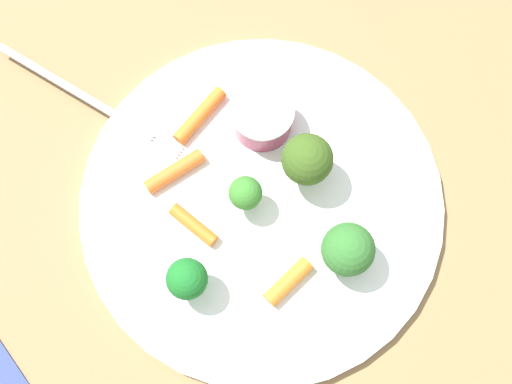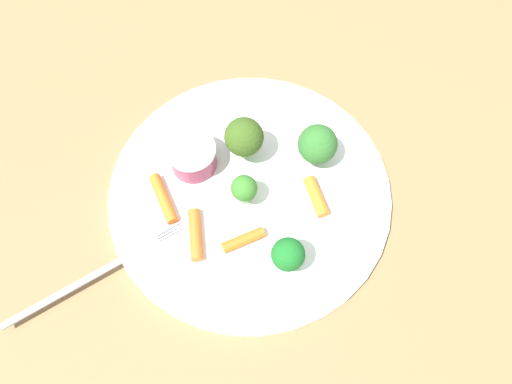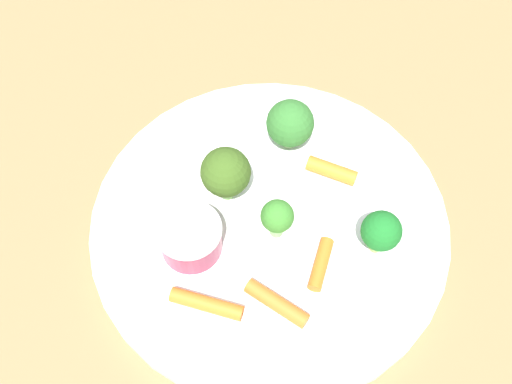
# 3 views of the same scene
# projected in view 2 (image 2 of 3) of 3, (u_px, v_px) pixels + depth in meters

# --- Properties ---
(ground_plane) EXTENTS (2.40, 2.40, 0.00)m
(ground_plane) POSITION_uv_depth(u_px,v_px,m) (250.00, 194.00, 0.52)
(ground_plane) COLOR olive
(plate) EXTENTS (0.31, 0.31, 0.01)m
(plate) POSITION_uv_depth(u_px,v_px,m) (250.00, 192.00, 0.51)
(plate) COLOR white
(plate) RESTS_ON ground_plane
(sauce_cup) EXTENTS (0.05, 0.05, 0.03)m
(sauce_cup) POSITION_uv_depth(u_px,v_px,m) (193.00, 157.00, 0.50)
(sauce_cup) COLOR #8C2D4B
(sauce_cup) RESTS_ON plate
(broccoli_floret_0) EXTENTS (0.03, 0.03, 0.05)m
(broccoli_floret_0) POSITION_uv_depth(u_px,v_px,m) (288.00, 255.00, 0.44)
(broccoli_floret_0) COLOR #8DAE56
(broccoli_floret_0) RESTS_ON plate
(broccoli_floret_1) EXTENTS (0.03, 0.03, 0.04)m
(broccoli_floret_1) POSITION_uv_depth(u_px,v_px,m) (244.00, 189.00, 0.48)
(broccoli_floret_1) COLOR #81C170
(broccoli_floret_1) RESTS_ON plate
(broccoli_floret_2) EXTENTS (0.04, 0.04, 0.06)m
(broccoli_floret_2) POSITION_uv_depth(u_px,v_px,m) (244.00, 137.00, 0.49)
(broccoli_floret_2) COLOR #82BF65
(broccoli_floret_2) RESTS_ON plate
(broccoli_floret_3) EXTENTS (0.04, 0.04, 0.05)m
(broccoli_floret_3) POSITION_uv_depth(u_px,v_px,m) (317.00, 144.00, 0.50)
(broccoli_floret_3) COLOR #8DAB74
(broccoli_floret_3) RESTS_ON plate
(carrot_stick_0) EXTENTS (0.05, 0.02, 0.01)m
(carrot_stick_0) POSITION_uv_depth(u_px,v_px,m) (243.00, 240.00, 0.47)
(carrot_stick_0) COLOR orange
(carrot_stick_0) RESTS_ON plate
(carrot_stick_1) EXTENTS (0.03, 0.06, 0.01)m
(carrot_stick_1) POSITION_uv_depth(u_px,v_px,m) (163.00, 199.00, 0.49)
(carrot_stick_1) COLOR orange
(carrot_stick_1) RESTS_ON plate
(carrot_stick_2) EXTENTS (0.03, 0.05, 0.01)m
(carrot_stick_2) POSITION_uv_depth(u_px,v_px,m) (316.00, 197.00, 0.49)
(carrot_stick_2) COLOR orange
(carrot_stick_2) RESTS_ON plate
(carrot_stick_3) EXTENTS (0.04, 0.05, 0.01)m
(carrot_stick_3) POSITION_uv_depth(u_px,v_px,m) (195.00, 235.00, 0.48)
(carrot_stick_3) COLOR orange
(carrot_stick_3) RESTS_ON plate
(fork) EXTENTS (0.20, 0.03, 0.00)m
(fork) POSITION_uv_depth(u_px,v_px,m) (100.00, 272.00, 0.46)
(fork) COLOR #B4B2BF
(fork) RESTS_ON plate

